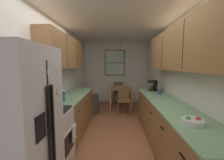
% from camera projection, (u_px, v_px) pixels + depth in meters
% --- Properties ---
extents(ground_plane, '(12.00, 12.00, 0.00)m').
position_uv_depth(ground_plane, '(115.00, 127.00, 3.72)').
color(ground_plane, '#995B3D').
extents(wall_left, '(0.10, 9.00, 2.55)m').
position_uv_depth(wall_left, '(62.00, 78.00, 3.63)').
color(wall_left, white).
rests_on(wall_left, ground).
extents(wall_right, '(0.10, 9.00, 2.55)m').
position_uv_depth(wall_right, '(170.00, 78.00, 3.54)').
color(wall_right, white).
rests_on(wall_right, ground).
extents(wall_back, '(4.40, 0.10, 2.55)m').
position_uv_depth(wall_back, '(116.00, 72.00, 6.22)').
color(wall_back, white).
rests_on(wall_back, ground).
extents(ceiling_slab, '(4.40, 9.00, 0.08)m').
position_uv_depth(ceiling_slab, '(115.00, 23.00, 3.45)').
color(ceiling_slab, white).
extents(refrigerator, '(0.73, 0.73, 1.78)m').
position_uv_depth(refrigerator, '(15.00, 137.00, 1.40)').
color(refrigerator, silver).
rests_on(refrigerator, ground).
extents(stove_range, '(0.66, 0.65, 1.10)m').
position_uv_depth(stove_range, '(48.00, 140.00, 2.15)').
color(stove_range, silver).
rests_on(stove_range, ground).
extents(microwave_over_range, '(0.39, 0.57, 0.33)m').
position_uv_depth(microwave_over_range, '(36.00, 60.00, 2.03)').
color(microwave_over_range, silver).
extents(counter_left, '(0.64, 2.01, 0.90)m').
position_uv_depth(counter_left, '(74.00, 112.00, 3.47)').
color(counter_left, olive).
rests_on(counter_left, ground).
extents(upper_cabinets_left, '(0.33, 2.09, 0.70)m').
position_uv_depth(upper_cabinets_left, '(65.00, 53.00, 3.28)').
color(upper_cabinets_left, olive).
extents(counter_right, '(0.64, 3.19, 0.90)m').
position_uv_depth(counter_right, '(167.00, 126.00, 2.69)').
color(counter_right, olive).
rests_on(counter_right, ground).
extents(upper_cabinets_right, '(0.33, 2.87, 0.76)m').
position_uv_depth(upper_cabinets_right, '(180.00, 48.00, 2.49)').
color(upper_cabinets_right, olive).
extents(dining_table, '(0.80, 0.88, 0.75)m').
position_uv_depth(dining_table, '(121.00, 91.00, 5.32)').
color(dining_table, '#A87F51').
rests_on(dining_table, ground).
extents(dining_chair_near, '(0.40, 0.40, 0.90)m').
position_uv_depth(dining_chair_near, '(124.00, 98.00, 4.69)').
color(dining_chair_near, brown).
rests_on(dining_chair_near, ground).
extents(dining_chair_far, '(0.41, 0.41, 0.90)m').
position_uv_depth(dining_chair_far, '(118.00, 91.00, 5.98)').
color(dining_chair_far, brown).
rests_on(dining_chair_far, ground).
extents(pendant_light, '(0.26, 0.26, 0.56)m').
position_uv_depth(pendant_light, '(121.00, 53.00, 5.18)').
color(pendant_light, black).
extents(back_window, '(0.85, 0.05, 1.08)m').
position_uv_depth(back_window, '(115.00, 63.00, 6.11)').
color(back_window, brown).
extents(trash_bin, '(0.32, 0.32, 0.63)m').
position_uv_depth(trash_bin, '(94.00, 104.00, 4.67)').
color(trash_bin, '#3F3F42').
rests_on(trash_bin, ground).
extents(storage_canister, '(0.12, 0.12, 0.21)m').
position_uv_depth(storage_canister, '(62.00, 96.00, 2.71)').
color(storage_canister, '#265999').
rests_on(storage_canister, counter_left).
extents(dish_towel, '(0.02, 0.16, 0.24)m').
position_uv_depth(dish_towel, '(74.00, 133.00, 2.30)').
color(dish_towel, white).
extents(coffee_maker, '(0.22, 0.18, 0.28)m').
position_uv_depth(coffee_maker, '(153.00, 85.00, 3.83)').
color(coffee_maker, black).
rests_on(coffee_maker, counter_right).
extents(mug_by_coffeemaker, '(0.12, 0.09, 0.11)m').
position_uv_depth(mug_by_coffeemaker, '(160.00, 92.00, 3.36)').
color(mug_by_coffeemaker, '#335999').
rests_on(mug_by_coffeemaker, counter_right).
extents(fruit_bowl, '(0.24, 0.24, 0.09)m').
position_uv_depth(fruit_bowl, '(193.00, 121.00, 1.69)').
color(fruit_bowl, silver).
rests_on(fruit_bowl, counter_right).
extents(table_serving_bowl, '(0.21, 0.21, 0.06)m').
position_uv_depth(table_serving_bowl, '(120.00, 87.00, 5.24)').
color(table_serving_bowl, '#E0D14C').
rests_on(table_serving_bowl, dining_table).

